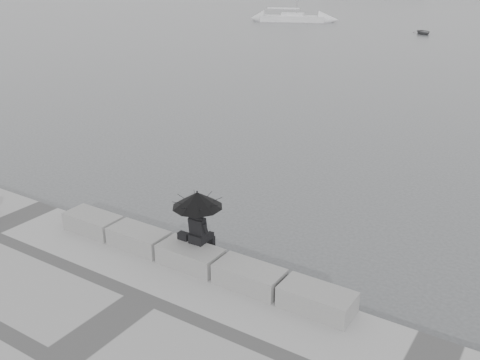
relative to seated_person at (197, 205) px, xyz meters
The scene contains 10 objects.
ground 2.02m from the seated_person, 97.07° to the left, with size 360.00×360.00×0.00m, color #434648.
stone_block_far_left 3.66m from the seated_person, behind, with size 1.60×0.80×0.50m, color slate.
stone_block_left 2.16m from the seated_person, 169.50° to the right, with size 1.60×0.80×0.50m, color slate.
stone_block_centre 1.31m from the seated_person, 92.94° to the right, with size 1.60×0.80×0.50m, color slate.
stone_block_right 2.13m from the seated_person, 10.70° to the right, with size 1.60×0.80×0.50m, color slate.
stone_block_far_right 3.63m from the seated_person, ahead, with size 1.60×0.80×0.50m, color slate.
seated_person is the anchor object (origin of this frame).
bag 1.01m from the seated_person, 169.02° to the right, with size 0.29×0.16×0.18m, color black.
sailboat_left 67.07m from the seated_person, 115.52° to the left, with size 9.21×5.43×12.90m.
dinghy 56.33m from the seated_person, 99.50° to the left, with size 2.76×1.17×0.47m, color slate.
Camera 1 is at (7.22, -9.43, 7.38)m, focal length 40.00 mm.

